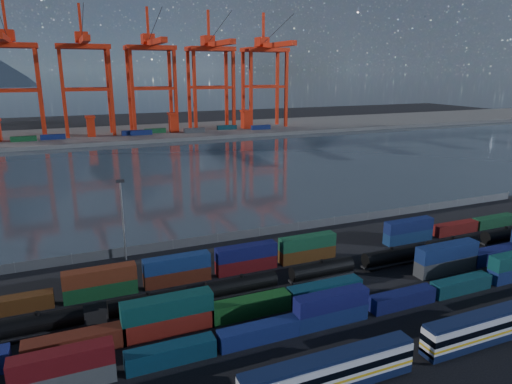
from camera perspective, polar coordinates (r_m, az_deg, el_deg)
name	(u,v)px	position (r m, az deg, el deg)	size (l,w,h in m)	color
ground	(323,288)	(82.17, 8.37, -11.81)	(700.00, 700.00, 0.00)	black
harbor_water	(179,170)	(175.60, -9.60, 2.69)	(700.00, 700.00, 0.00)	#323E48
far_quay	(136,133)	(277.30, -14.79, 7.10)	(700.00, 70.00, 2.00)	#514F4C
distant_mountains	(84,11)	(1675.38, -20.68, 20.41)	(2470.00, 1100.00, 520.00)	#1E2630
passenger_train	(490,326)	(73.62, 27.20, -14.72)	(74.47, 2.77, 4.76)	silver
container_row_south	(413,293)	(79.77, 19.00, -11.82)	(139.92, 2.39, 5.09)	#434548
container_row_mid	(339,284)	(79.26, 10.31, -11.29)	(141.83, 2.65, 5.65)	#36393A
container_row_north	(221,264)	(85.42, -4.36, -8.94)	(141.89, 2.41, 5.13)	navy
tanker_string	(322,270)	(84.32, 8.22, -9.62)	(136.60, 2.71, 3.87)	black
waterfront_fence	(259,232)	(104.62, 0.43, -5.03)	(160.12, 0.12, 2.20)	#595B5E
yard_light_mast	(123,216)	(92.84, -16.32, -2.88)	(1.60, 0.40, 16.60)	slate
gantry_cranes	(118,58)	(267.26, -16.83, 15.76)	(202.06, 51.96, 70.37)	red
quay_containers	(119,134)	(261.33, -16.74, 7.01)	(172.58, 10.99, 2.60)	navy
straddle_carriers	(133,124)	(266.31, -15.10, 8.25)	(140.00, 7.00, 11.10)	red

